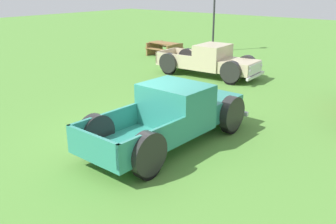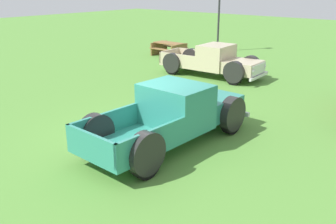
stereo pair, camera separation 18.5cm
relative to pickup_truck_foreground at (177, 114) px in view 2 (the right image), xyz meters
name	(u,v)px [view 2 (the right image)]	position (x,y,z in m)	size (l,w,h in m)	color
ground_plane	(141,138)	(-0.85, -0.53, -0.75)	(80.00, 80.00, 0.00)	#548C38
pickup_truck_foreground	(177,114)	(0.00, 0.00, 0.00)	(2.10, 5.20, 1.58)	#2D8475
pickup_truck_behind_right	(217,62)	(-3.21, 6.82, -0.05)	(4.90, 2.15, 1.47)	#C6B793
lamp_post_near	(219,13)	(-6.94, 12.57, 1.59)	(0.36, 0.36, 4.47)	#2D2D33
picnic_table	(169,47)	(-8.31, 9.45, -0.26)	(1.84, 1.53, 0.78)	olive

